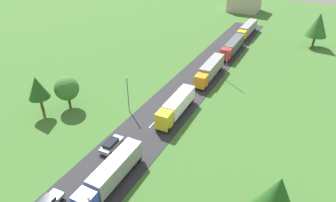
{
  "coord_description": "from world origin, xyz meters",
  "views": [
    {
      "loc": [
        22.37,
        -10.7,
        31.13
      ],
      "look_at": [
        0.39,
        31.28,
        2.21
      ],
      "focal_mm": 31.45,
      "sensor_mm": 36.0,
      "label": 1
    }
  ],
  "objects_px": {
    "lamppost_second": "(128,92)",
    "distant_building": "(245,0)",
    "lamppost_third": "(227,61)",
    "tree_maple": "(37,88)",
    "tree_pine": "(318,25)",
    "truck_fourth": "(233,46)",
    "truck_third": "(210,69)",
    "tree_birch": "(67,89)",
    "car_second": "(111,144)",
    "truck_lead": "(111,173)",
    "truck_fifth": "(247,29)",
    "truck_second": "(176,106)"
  },
  "relations": [
    {
      "from": "lamppost_second",
      "to": "distant_building",
      "type": "relative_size",
      "value": 0.64
    },
    {
      "from": "car_second",
      "to": "lamppost_second",
      "type": "xyz_separation_m",
      "value": [
        -3.69,
        10.42,
        3.32
      ]
    },
    {
      "from": "truck_third",
      "to": "distant_building",
      "type": "height_order",
      "value": "distant_building"
    },
    {
      "from": "tree_birch",
      "to": "tree_maple",
      "type": "xyz_separation_m",
      "value": [
        -2.42,
        -4.35,
        1.66
      ]
    },
    {
      "from": "truck_lead",
      "to": "tree_maple",
      "type": "distance_m",
      "value": 23.54
    },
    {
      "from": "truck_fifth",
      "to": "truck_fourth",
      "type": "bearing_deg",
      "value": -88.89
    },
    {
      "from": "lamppost_third",
      "to": "distant_building",
      "type": "height_order",
      "value": "distant_building"
    },
    {
      "from": "truck_third",
      "to": "lamppost_second",
      "type": "xyz_separation_m",
      "value": [
        -8.66,
        -20.42,
        2.0
      ]
    },
    {
      "from": "car_second",
      "to": "tree_pine",
      "type": "bearing_deg",
      "value": 69.06
    },
    {
      "from": "truck_fifth",
      "to": "lamppost_second",
      "type": "distance_m",
      "value": 54.93
    },
    {
      "from": "truck_second",
      "to": "car_second",
      "type": "relative_size",
      "value": 2.69
    },
    {
      "from": "lamppost_second",
      "to": "distant_building",
      "type": "distance_m",
      "value": 83.97
    },
    {
      "from": "truck_second",
      "to": "tree_pine",
      "type": "xyz_separation_m",
      "value": [
        19.49,
        50.46,
        4.32
      ]
    },
    {
      "from": "lamppost_third",
      "to": "tree_birch",
      "type": "height_order",
      "value": "lamppost_third"
    },
    {
      "from": "tree_birch",
      "to": "truck_third",
      "type": "bearing_deg",
      "value": 51.21
    },
    {
      "from": "truck_lead",
      "to": "truck_fourth",
      "type": "bearing_deg",
      "value": 89.54
    },
    {
      "from": "truck_lead",
      "to": "truck_fourth",
      "type": "relative_size",
      "value": 0.87
    },
    {
      "from": "truck_lead",
      "to": "lamppost_second",
      "type": "relative_size",
      "value": 1.71
    },
    {
      "from": "truck_second",
      "to": "distant_building",
      "type": "height_order",
      "value": "distant_building"
    },
    {
      "from": "tree_birch",
      "to": "tree_pine",
      "type": "distance_m",
      "value": 69.64
    },
    {
      "from": "truck_fourth",
      "to": "truck_third",
      "type": "bearing_deg",
      "value": -90.37
    },
    {
      "from": "tree_maple",
      "to": "car_second",
      "type": "bearing_deg",
      "value": -6.33
    },
    {
      "from": "truck_lead",
      "to": "truck_fourth",
      "type": "xyz_separation_m",
      "value": [
        0.44,
        54.09,
        0.01
      ]
    },
    {
      "from": "tree_pine",
      "to": "car_second",
      "type": "bearing_deg",
      "value": -110.94
    },
    {
      "from": "tree_pine",
      "to": "distant_building",
      "type": "height_order",
      "value": "tree_pine"
    },
    {
      "from": "truck_lead",
      "to": "lamppost_third",
      "type": "bearing_deg",
      "value": 84.39
    },
    {
      "from": "truck_third",
      "to": "tree_pine",
      "type": "bearing_deg",
      "value": 59.47
    },
    {
      "from": "tree_birch",
      "to": "tree_pine",
      "type": "xyz_separation_m",
      "value": [
        39.19,
        57.52,
        2.28
      ]
    },
    {
      "from": "truck_lead",
      "to": "tree_birch",
      "type": "height_order",
      "value": "tree_birch"
    },
    {
      "from": "lamppost_third",
      "to": "tree_pine",
      "type": "bearing_deg",
      "value": 63.35
    },
    {
      "from": "distant_building",
      "to": "tree_pine",
      "type": "bearing_deg",
      "value": -46.76
    },
    {
      "from": "tree_maple",
      "to": "tree_pine",
      "type": "height_order",
      "value": "tree_pine"
    },
    {
      "from": "truck_fifth",
      "to": "tree_maple",
      "type": "relative_size",
      "value": 1.86
    },
    {
      "from": "truck_second",
      "to": "tree_maple",
      "type": "bearing_deg",
      "value": -152.71
    },
    {
      "from": "truck_fifth",
      "to": "distant_building",
      "type": "height_order",
      "value": "distant_building"
    },
    {
      "from": "lamppost_second",
      "to": "lamppost_third",
      "type": "distance_m",
      "value": 24.55
    },
    {
      "from": "truck_fourth",
      "to": "tree_pine",
      "type": "bearing_deg",
      "value": 39.11
    },
    {
      "from": "truck_fourth",
      "to": "lamppost_third",
      "type": "xyz_separation_m",
      "value": [
        3.27,
        -16.27,
        2.47
      ]
    },
    {
      "from": "tree_birch",
      "to": "tree_pine",
      "type": "relative_size",
      "value": 0.67
    },
    {
      "from": "car_second",
      "to": "tree_birch",
      "type": "distance_m",
      "value": 16.39
    },
    {
      "from": "truck_second",
      "to": "tree_maple",
      "type": "xyz_separation_m",
      "value": [
        -22.12,
        -11.41,
        3.69
      ]
    },
    {
      "from": "truck_fourth",
      "to": "car_second",
      "type": "bearing_deg",
      "value": -96.03
    },
    {
      "from": "truck_second",
      "to": "tree_pine",
      "type": "bearing_deg",
      "value": 68.88
    },
    {
      "from": "truck_second",
      "to": "lamppost_third",
      "type": "height_order",
      "value": "lamppost_third"
    },
    {
      "from": "truck_lead",
      "to": "tree_pine",
      "type": "relative_size",
      "value": 1.3
    },
    {
      "from": "truck_lead",
      "to": "truck_fifth",
      "type": "xyz_separation_m",
      "value": [
        0.12,
        70.67,
        0.06
      ]
    },
    {
      "from": "tree_maple",
      "to": "lamppost_third",
      "type": "bearing_deg",
      "value": 49.47
    },
    {
      "from": "lamppost_second",
      "to": "truck_fourth",
      "type": "bearing_deg",
      "value": 76.89
    },
    {
      "from": "truck_second",
      "to": "lamppost_second",
      "type": "distance_m",
      "value": 9.31
    },
    {
      "from": "truck_third",
      "to": "lamppost_second",
      "type": "bearing_deg",
      "value": -112.97
    }
  ]
}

